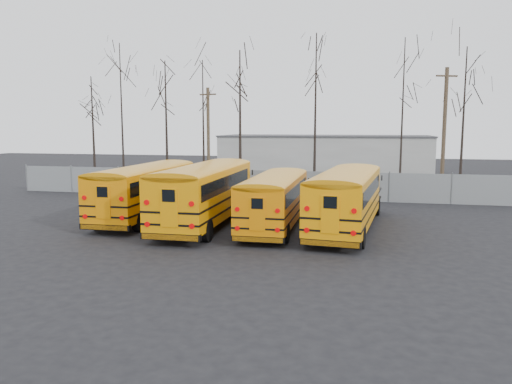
% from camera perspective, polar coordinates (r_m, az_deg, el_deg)
% --- Properties ---
extents(ground, '(120.00, 120.00, 0.00)m').
position_cam_1_polar(ground, '(24.12, -3.27, -4.79)').
color(ground, black).
rests_on(ground, ground).
extents(fence, '(40.00, 0.04, 2.00)m').
position_cam_1_polar(fence, '(35.51, 1.96, 0.85)').
color(fence, gray).
rests_on(fence, ground).
extents(distant_building, '(22.00, 8.00, 4.00)m').
position_cam_1_polar(distant_building, '(54.94, 7.85, 4.22)').
color(distant_building, beige).
rests_on(distant_building, ground).
extents(bus_a, '(2.61, 10.98, 3.06)m').
position_cam_1_polar(bus_a, '(28.47, -12.39, 0.61)').
color(bus_a, black).
rests_on(bus_a, ground).
extents(bus_b, '(2.78, 11.67, 3.26)m').
position_cam_1_polar(bus_b, '(26.06, -5.72, 0.37)').
color(bus_b, black).
rests_on(bus_b, ground).
extents(bus_c, '(2.38, 10.05, 2.81)m').
position_cam_1_polar(bus_c, '(25.15, 2.23, -0.47)').
color(bus_c, black).
rests_on(bus_c, ground).
extents(bus_d, '(3.57, 11.17, 3.08)m').
position_cam_1_polar(bus_d, '(24.92, 10.34, -0.30)').
color(bus_d, black).
rests_on(bus_d, ground).
extents(utility_pole_left, '(1.47, 0.33, 8.25)m').
position_cam_1_polar(utility_pole_left, '(41.67, -5.47, 6.29)').
color(utility_pole_left, '#4C3D2B').
rests_on(utility_pole_left, ground).
extents(utility_pole_right, '(1.61, 0.73, 9.47)m').
position_cam_1_polar(utility_pole_right, '(40.50, 20.71, 6.68)').
color(utility_pole_right, '#4C3C2B').
rests_on(utility_pole_right, ground).
extents(tree_0, '(0.26, 0.26, 9.38)m').
position_cam_1_polar(tree_0, '(46.13, -18.11, 6.63)').
color(tree_0, black).
rests_on(tree_0, ground).
extents(tree_1, '(0.26, 0.26, 11.89)m').
position_cam_1_polar(tree_1, '(43.53, -15.08, 8.36)').
color(tree_1, black).
rests_on(tree_1, ground).
extents(tree_2, '(0.26, 0.26, 10.26)m').
position_cam_1_polar(tree_2, '(41.07, -10.21, 7.43)').
color(tree_2, black).
rests_on(tree_2, ground).
extents(tree_3, '(0.26, 0.26, 10.56)m').
position_cam_1_polar(tree_3, '(42.52, -6.04, 7.71)').
color(tree_3, black).
rests_on(tree_3, ground).
extents(tree_4, '(0.26, 0.26, 10.76)m').
position_cam_1_polar(tree_4, '(38.15, -1.83, 7.91)').
color(tree_4, black).
rests_on(tree_4, ground).
extents(tree_5, '(0.26, 0.26, 12.26)m').
position_cam_1_polar(tree_5, '(39.90, 6.79, 8.93)').
color(tree_5, black).
rests_on(tree_5, ground).
extents(tree_6, '(0.26, 0.26, 11.37)m').
position_cam_1_polar(tree_6, '(37.84, 16.36, 8.07)').
color(tree_6, black).
rests_on(tree_6, ground).
extents(tree_7, '(0.26, 0.26, 10.44)m').
position_cam_1_polar(tree_7, '(37.23, 22.58, 7.10)').
color(tree_7, black).
rests_on(tree_7, ground).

